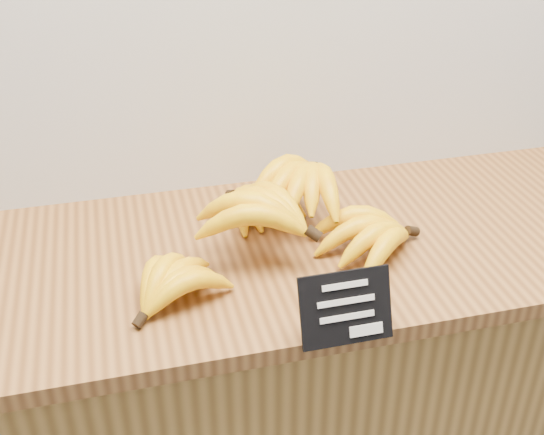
{
  "coord_description": "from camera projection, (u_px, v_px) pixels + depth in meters",
  "views": [
    {
      "loc": [
        -0.36,
        1.75,
        1.61
      ],
      "look_at": [
        -0.12,
        2.7,
        1.02
      ],
      "focal_mm": 45.0,
      "sensor_mm": 36.0,
      "label": 1
    }
  ],
  "objects": [
    {
      "name": "banana_pile",
      "position": [
        280.0,
        221.0,
        1.19
      ],
      "size": [
        0.56,
        0.37,
        0.13
      ],
      "color": "yellow",
      "rests_on": "counter_top"
    },
    {
      "name": "chalkboard_sign",
      "position": [
        346.0,
        308.0,
        0.99
      ],
      "size": [
        0.14,
        0.05,
        0.11
      ],
      "primitive_type": "cube",
      "rotation": [
        -0.37,
        0.0,
        0.0
      ],
      "color": "black",
      "rests_on": "counter_top"
    },
    {
      "name": "counter_top",
      "position": [
        265.0,
        253.0,
        1.24
      ],
      "size": [
        1.48,
        0.54,
        0.03
      ],
      "primitive_type": "cube",
      "color": "brown",
      "rests_on": "counter"
    },
    {
      "name": "counter",
      "position": [
        266.0,
        430.0,
        1.48
      ],
      "size": [
        1.5,
        0.5,
        0.9
      ],
      "primitive_type": "cube",
      "color": "olive",
      "rests_on": "ground"
    }
  ]
}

